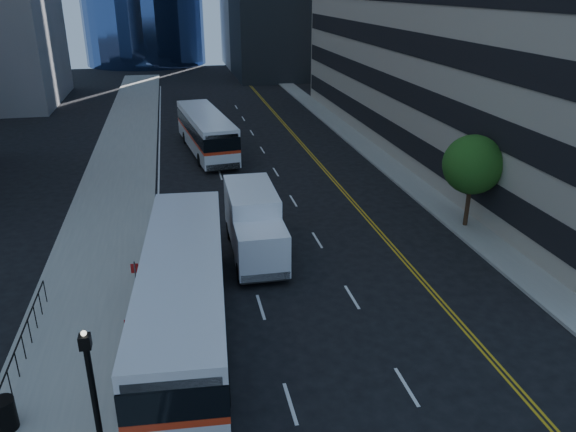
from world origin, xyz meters
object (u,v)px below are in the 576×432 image
object	(u,v)px
street_tree	(473,165)
lamp_post	(95,401)
trash_can	(5,414)
bus_rear	(206,131)
box_truck	(254,223)
bus_front	(184,293)

from	to	relation	value
street_tree	lamp_post	world-z (taller)	street_tree
lamp_post	trash_can	world-z (taller)	lamp_post
bus_rear	box_truck	world-z (taller)	box_truck
street_tree	bus_rear	xyz separation A→B (m)	(-13.00, 18.26, -1.92)
lamp_post	bus_front	world-z (taller)	lamp_post
street_tree	bus_rear	size ratio (longest dim) A/B	0.41
street_tree	bus_front	distance (m)	17.38
trash_can	bus_front	bearing A→B (deg)	35.84
lamp_post	trash_can	size ratio (longest dim) A/B	4.45
bus_front	box_truck	xyz separation A→B (m)	(3.59, 6.46, -0.18)
street_tree	box_truck	xyz separation A→B (m)	(-12.00, -1.03, -1.94)
bus_front	bus_rear	bearing A→B (deg)	88.33
bus_front	trash_can	distance (m)	6.91
trash_can	lamp_post	bearing A→B (deg)	-39.13
street_tree	bus_rear	bearing A→B (deg)	125.45
box_truck	trash_can	xyz separation A→B (m)	(-9.10, -10.45, -1.04)
trash_can	street_tree	bearing A→B (deg)	28.54
bus_front	bus_rear	size ratio (longest dim) A/B	1.09
lamp_post	box_truck	size ratio (longest dim) A/B	0.67
lamp_post	trash_can	distance (m)	4.50
lamp_post	bus_rear	world-z (taller)	lamp_post
lamp_post	box_truck	bearing A→B (deg)	65.17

